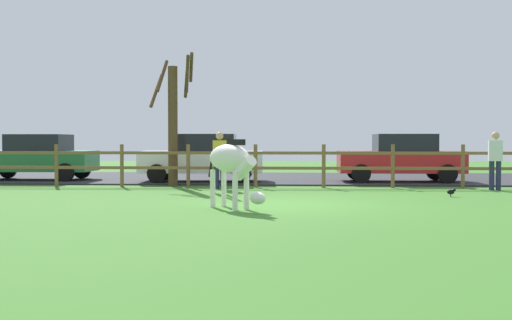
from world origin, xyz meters
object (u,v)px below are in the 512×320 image
Objects in this scene: parked_car_white at (203,157)px; visitor_right_of_tree at (495,158)px; crow_on_grass at (451,192)px; visitor_left_of_tree at (220,157)px; parked_car_red at (401,157)px; bare_tree at (173,118)px; zebra at (232,163)px; parked_car_green at (36,157)px.

visitor_right_of_tree is (8.61, -2.71, 0.06)m from parked_car_white.
visitor_left_of_tree is at bearing 159.60° from crow_on_grass.
parked_car_red reaches higher than crow_on_grass.
visitor_left_of_tree is (-6.02, 2.24, 0.78)m from crow_on_grass.
bare_tree is 2.20m from visitor_left_of_tree.
zebra is 11.39m from parked_car_green.
parked_car_white is 1.01× the size of parked_car_green.
crow_on_grass is 8.46m from parked_car_white.
visitor_left_of_tree is at bearing 99.47° from zebra.
parked_car_green is at bearing 155.03° from visitor_left_of_tree.
parked_car_red and parked_car_white have the same top height.
bare_tree is at bearing 173.07° from visitor_right_of_tree.
parked_car_green is (-12.75, 5.37, 0.72)m from crow_on_grass.
bare_tree is 2.45× the size of visitor_right_of_tree.
visitor_right_of_tree is (1.72, 2.15, 0.78)m from crow_on_grass.
zebra is 7.31× the size of crow_on_grass.
parked_car_red is (7.18, 1.88, -1.24)m from bare_tree.
visitor_right_of_tree is at bearing -17.46° from parked_car_white.
parked_car_white is (-6.50, -0.30, 0.00)m from parked_car_red.
visitor_left_of_tree is at bearing -152.62° from parked_car_red.
zebra is 0.39× the size of parked_car_white.
bare_tree is 9.43m from visitor_right_of_tree.
visitor_left_of_tree is at bearing 179.35° from visitor_right_of_tree.
visitor_left_of_tree is (0.87, -2.62, 0.06)m from parked_car_white.
visitor_left_of_tree is 7.74m from visitor_right_of_tree.
visitor_right_of_tree reaches higher than parked_car_white.
zebra is 8.63m from visitor_right_of_tree.
parked_car_green is 2.45× the size of visitor_left_of_tree.
bare_tree is 2.45× the size of visitor_left_of_tree.
parked_car_white is (0.67, 1.58, -1.24)m from bare_tree.
visitor_left_of_tree is (6.73, -3.13, 0.06)m from parked_car_green.
parked_car_white is 2.48× the size of visitor_right_of_tree.
parked_car_green is 7.43m from visitor_left_of_tree.
parked_car_white is 9.03m from visitor_right_of_tree.
parked_car_green is at bearing 174.99° from parked_car_white.
bare_tree reaches higher than zebra.
visitor_left_of_tree is (-0.89, 5.33, -0.02)m from zebra.
visitor_left_of_tree reaches higher than parked_car_red.
bare_tree is at bearing -113.14° from parked_car_white.
bare_tree is at bearing 110.90° from zebra.
crow_on_grass is 6.47m from visitor_left_of_tree.
zebra is 9.52m from parked_car_red.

